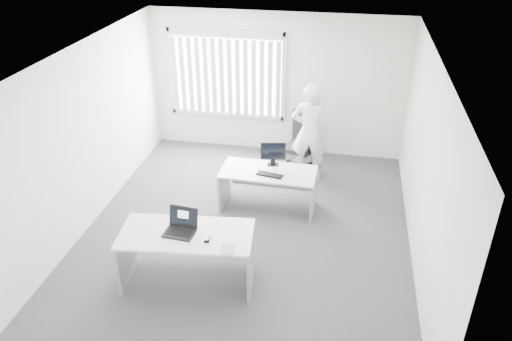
% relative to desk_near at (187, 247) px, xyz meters
% --- Properties ---
extents(ground, '(6.00, 6.00, 0.00)m').
position_rel_desk_near_xyz_m(ground, '(0.54, 1.23, -0.57)').
color(ground, '#5A5962').
rests_on(ground, ground).
extents(wall_back, '(5.00, 0.02, 2.80)m').
position_rel_desk_near_xyz_m(wall_back, '(0.54, 4.23, 0.83)').
color(wall_back, white).
rests_on(wall_back, ground).
extents(wall_front, '(5.00, 0.02, 2.80)m').
position_rel_desk_near_xyz_m(wall_front, '(0.54, -1.77, 0.83)').
color(wall_front, white).
rests_on(wall_front, ground).
extents(wall_left, '(0.02, 6.00, 2.80)m').
position_rel_desk_near_xyz_m(wall_left, '(-1.96, 1.23, 0.83)').
color(wall_left, white).
rests_on(wall_left, ground).
extents(wall_right, '(0.02, 6.00, 2.80)m').
position_rel_desk_near_xyz_m(wall_right, '(3.04, 1.23, 0.83)').
color(wall_right, white).
rests_on(wall_right, ground).
extents(ceiling, '(5.00, 6.00, 0.02)m').
position_rel_desk_near_xyz_m(ceiling, '(0.54, 1.23, 2.23)').
color(ceiling, silver).
rests_on(ceiling, wall_back).
extents(window, '(2.32, 0.06, 1.76)m').
position_rel_desk_near_xyz_m(window, '(-0.46, 4.19, 0.98)').
color(window, silver).
rests_on(window, wall_back).
extents(blinds, '(2.20, 0.10, 1.50)m').
position_rel_desk_near_xyz_m(blinds, '(-0.46, 4.13, 0.95)').
color(blinds, silver).
rests_on(blinds, wall_back).
extents(desk_near, '(1.81, 0.99, 0.79)m').
position_rel_desk_near_xyz_m(desk_near, '(0.00, 0.00, 0.00)').
color(desk_near, silver).
rests_on(desk_near, ground).
extents(desk_far, '(1.57, 0.76, 0.71)m').
position_rel_desk_near_xyz_m(desk_far, '(0.75, 2.00, -0.06)').
color(desk_far, silver).
rests_on(desk_far, ground).
extents(office_chair, '(0.82, 0.82, 1.16)m').
position_rel_desk_near_xyz_m(office_chair, '(1.13, 3.40, -0.21)').
color(office_chair, black).
rests_on(office_chair, ground).
extents(person, '(0.68, 0.45, 1.84)m').
position_rel_desk_near_xyz_m(person, '(1.31, 3.17, 0.35)').
color(person, silver).
rests_on(person, ground).
extents(laptop, '(0.42, 0.38, 0.31)m').
position_rel_desk_near_xyz_m(laptop, '(-0.08, -0.03, 0.37)').
color(laptop, black).
rests_on(laptop, desk_near).
extents(paper_sheet, '(0.35, 0.29, 0.00)m').
position_rel_desk_near_xyz_m(paper_sheet, '(0.37, -0.05, 0.22)').
color(paper_sheet, white).
rests_on(paper_sheet, desk_near).
extents(mouse, '(0.07, 0.11, 0.04)m').
position_rel_desk_near_xyz_m(mouse, '(0.31, -0.10, 0.24)').
color(mouse, silver).
rests_on(mouse, paper_sheet).
extents(booklet, '(0.18, 0.24, 0.01)m').
position_rel_desk_near_xyz_m(booklet, '(0.61, -0.25, 0.23)').
color(booklet, white).
rests_on(booklet, desk_near).
extents(keyboard, '(0.45, 0.22, 0.02)m').
position_rel_desk_near_xyz_m(keyboard, '(0.80, 1.86, 0.15)').
color(keyboard, black).
rests_on(keyboard, desk_far).
extents(monitor, '(0.42, 0.18, 0.41)m').
position_rel_desk_near_xyz_m(monitor, '(0.79, 2.23, 0.34)').
color(monitor, black).
rests_on(monitor, desk_far).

